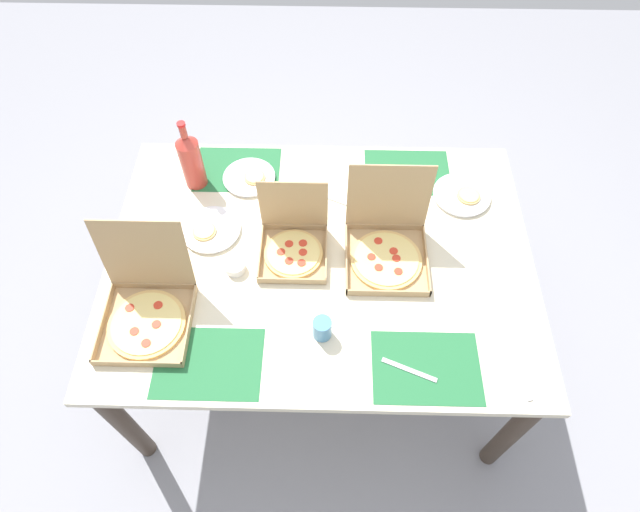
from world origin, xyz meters
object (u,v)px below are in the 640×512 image
Objects in this scene: plate_near_right at (211,230)px; pizza_box_edge_far at (146,308)px; soda_bottle at (191,160)px; condiment_bowl at (235,267)px; pizza_box_center at (293,243)px; plate_far_left at (250,178)px; pizza_box_corner_right at (387,246)px; cup_clear_right at (322,328)px; plate_near_left at (462,195)px; cup_spare at (147,259)px.

pizza_box_edge_far is at bearing -113.52° from plate_near_right.
condiment_bowl is (0.21, -0.43, -0.11)m from soda_bottle.
soda_bottle reaches higher than plate_near_right.
pizza_box_center is 0.42m from plate_far_left.
soda_bottle is (-0.77, 0.35, 0.08)m from pizza_box_corner_right.
cup_clear_right is at bearing -65.91° from plate_far_left.
cup_clear_right is (0.12, -0.35, -0.00)m from pizza_box_center.
pizza_box_edge_far is 4.65× the size of condiment_bowl.
soda_bottle is (-0.09, 0.26, 0.12)m from plate_near_right.
plate_near_left is at bearing 22.86° from pizza_box_center.
plate_near_right is (-0.68, 0.09, -0.04)m from pizza_box_corner_right.
plate_near_right is at bearing 135.77° from cup_clear_right.
soda_bottle is 3.19× the size of cup_spare.
pizza_box_edge_far is at bearing -96.27° from soda_bottle.
cup_spare reaches higher than plate_near_left.
pizza_box_corner_right is 1.56× the size of plate_far_left.
plate_near_left is at bearing 26.26° from pizza_box_edge_far.
pizza_box_center is 0.82× the size of pizza_box_edge_far.
pizza_box_edge_far is 1.31m from plate_near_left.
plate_far_left is at bearing 5.95° from soda_bottle.
pizza_box_center reaches higher than condiment_bowl.
pizza_box_corner_right is 0.42m from cup_clear_right.
plate_far_left is 0.95× the size of plate_near_right.
pizza_box_corner_right is 0.67m from plate_far_left.
plate_near_left is (0.88, -0.08, 0.00)m from plate_far_left.
pizza_box_edge_far is 0.21m from cup_spare.
cup_clear_right reaches higher than plate_far_left.
pizza_box_center is 3.81× the size of condiment_bowl.
cup_clear_right is (0.61, -0.06, -0.01)m from pizza_box_edge_far.
plate_far_left is 2.89× the size of condiment_bowl.
pizza_box_center is at bearing 178.83° from pizza_box_corner_right.
plate_near_left is 0.85m from cup_clear_right.
pizza_box_corner_right is 1.46× the size of plate_near_left.
soda_bottle is at bearing -174.05° from plate_far_left.
pizza_box_corner_right reaches higher than plate_far_left.
condiment_bowl is (-0.56, -0.09, -0.03)m from pizza_box_corner_right.
cup_clear_right is (0.54, -0.69, -0.09)m from soda_bottle.
condiment_bowl reaches higher than plate_far_left.
condiment_bowl is at bearing 141.80° from cup_clear_right.
pizza_box_center is at bearing -60.71° from plate_far_left.
plate_near_left is 2.32× the size of cup_spare.
pizza_box_edge_far is 0.72m from plate_far_left.
pizza_box_corner_right is 3.38× the size of cup_spare.
cup_spare is 1.17× the size of cup_clear_right.
pizza_box_corner_right is 0.35m from pizza_box_center.
pizza_box_center is 1.25× the size of plate_near_right.
pizza_box_corner_right is 0.44m from plate_near_left.
plate_far_left is 0.31m from plate_near_right.
soda_bottle is 4.24× the size of condiment_bowl.
condiment_bowl reaches higher than plate_near_right.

